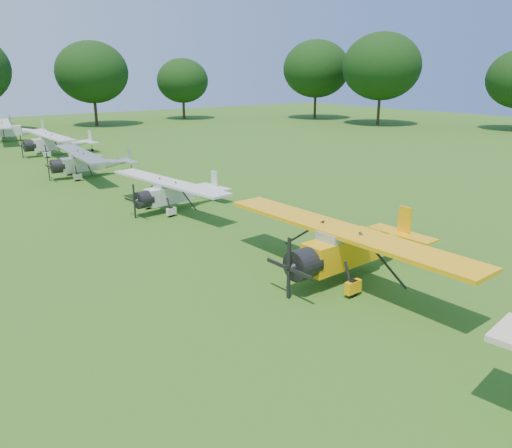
{
  "coord_description": "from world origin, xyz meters",
  "views": [
    {
      "loc": [
        -12.58,
        -19.65,
        7.95
      ],
      "look_at": [
        0.23,
        -2.64,
        1.4
      ],
      "focal_mm": 35.0,
      "sensor_mm": 36.0,
      "label": 1
    }
  ],
  "objects_px": {
    "aircraft_2": "(351,244)",
    "aircraft_3": "(176,190)",
    "aircraft_5": "(56,141)",
    "aircraft_6": "(9,129)",
    "aircraft_4": "(89,161)"
  },
  "relations": [
    {
      "from": "aircraft_6",
      "to": "aircraft_2",
      "type": "bearing_deg",
      "value": -78.15
    },
    {
      "from": "aircraft_3",
      "to": "aircraft_6",
      "type": "bearing_deg",
      "value": 84.08
    },
    {
      "from": "aircraft_3",
      "to": "aircraft_6",
      "type": "xyz_separation_m",
      "value": [
        -1.16,
        38.75,
        0.25
      ]
    },
    {
      "from": "aircraft_2",
      "to": "aircraft_3",
      "type": "xyz_separation_m",
      "value": [
        -0.71,
        13.3,
        -0.22
      ]
    },
    {
      "from": "aircraft_2",
      "to": "aircraft_5",
      "type": "xyz_separation_m",
      "value": [
        -0.39,
        38.51,
        -0.06
      ]
    },
    {
      "from": "aircraft_2",
      "to": "aircraft_4",
      "type": "distance_m",
      "value": 26.04
    },
    {
      "from": "aircraft_4",
      "to": "aircraft_6",
      "type": "distance_m",
      "value": 26.06
    },
    {
      "from": "aircraft_5",
      "to": "aircraft_4",
      "type": "bearing_deg",
      "value": -96.49
    },
    {
      "from": "aircraft_4",
      "to": "aircraft_6",
      "type": "relative_size",
      "value": 0.88
    },
    {
      "from": "aircraft_5",
      "to": "aircraft_3",
      "type": "bearing_deg",
      "value": -92.24
    },
    {
      "from": "aircraft_5",
      "to": "aircraft_2",
      "type": "bearing_deg",
      "value": -90.95
    },
    {
      "from": "aircraft_4",
      "to": "aircraft_2",
      "type": "bearing_deg",
      "value": -82.59
    },
    {
      "from": "aircraft_5",
      "to": "aircraft_6",
      "type": "distance_m",
      "value": 13.62
    },
    {
      "from": "aircraft_2",
      "to": "aircraft_6",
      "type": "distance_m",
      "value": 52.09
    },
    {
      "from": "aircraft_3",
      "to": "aircraft_5",
      "type": "bearing_deg",
      "value": 81.66
    }
  ]
}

